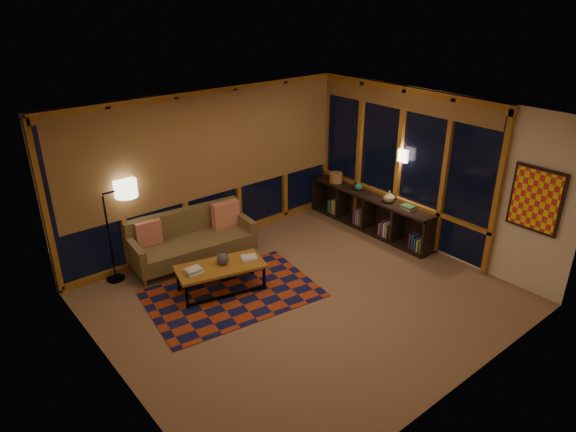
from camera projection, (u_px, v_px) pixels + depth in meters
floor at (303, 298)px, 7.56m from camera, size 5.50×5.00×0.01m
ceiling at (306, 117)px, 6.45m from camera, size 5.50×5.00×0.01m
walls at (305, 215)px, 7.00m from camera, size 5.51×5.01×2.70m
window_wall_back at (211, 169)px, 8.71m from camera, size 5.30×0.16×2.60m
window_wall_right at (397, 164)px, 8.97m from camera, size 0.16×3.70×2.60m
wall_art at (536, 200)px, 7.22m from camera, size 0.06×0.74×0.94m
wall_sconce at (403, 156)px, 8.75m from camera, size 0.12×0.18×0.22m
sofa at (192, 239)px, 8.40m from camera, size 2.07×1.00×0.82m
pillow_left at (148, 233)px, 8.15m from camera, size 0.42×0.18×0.41m
pillow_right at (226, 214)px, 8.76m from camera, size 0.48×0.18×0.47m
area_rug at (232, 294)px, 7.65m from camera, size 2.65×1.94×0.01m
coffee_table at (221, 278)px, 7.66m from camera, size 1.40×0.89×0.43m
book_stack_a at (193, 271)px, 7.37m from camera, size 0.22×0.18×0.06m
book_stack_b at (249, 258)px, 7.74m from camera, size 0.29×0.26×0.05m
ceramic_pot at (223, 259)px, 7.58m from camera, size 0.23×0.23×0.18m
floor_lamp at (109, 234)px, 7.72m from camera, size 0.54×0.37×1.57m
bookshelf at (369, 212)px, 9.56m from camera, size 0.40×2.76×0.69m
basket at (336, 178)px, 10.00m from camera, size 0.32×0.32×0.19m
teal_bowl at (358, 187)px, 9.61m from camera, size 0.17×0.17×0.14m
vase at (389, 197)px, 9.07m from camera, size 0.25×0.25×0.21m
shelf_book_stack at (408, 207)px, 8.80m from camera, size 0.23×0.29×0.08m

